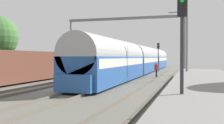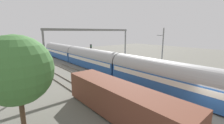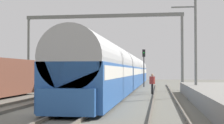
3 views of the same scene
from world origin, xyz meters
The scene contains 9 objects.
ground centered at (0.00, 0.00, 0.00)m, with size 120.00×120.00×0.00m, color #64635A.
track_west centered at (-2.03, 0.00, 0.08)m, with size 1.51×60.00×0.16m.
track_east centered at (2.03, 0.00, 0.08)m, with size 1.51×60.00×0.16m.
track_far_east centered at (6.09, 0.00, 0.08)m, with size 1.52×60.00×0.16m.
passenger_train centered at (2.03, 21.96, 1.97)m, with size 2.93×49.20×3.82m.
person_crossing centered at (5.19, 12.59, 1.03)m, with size 0.47×0.40×1.73m.
railway_signal_far centered at (3.95, 25.18, 2.96)m, with size 0.36×0.30×4.58m.
catenary_gantry centered at (0.00, 18.42, 5.91)m, with size 16.58×0.28×7.86m.
catenary_pole_east_mid centered at (8.44, 9.97, 4.15)m, with size 1.90×0.20×8.00m.
Camera 3 is at (5.70, -15.60, 1.98)m, focal length 53.33 mm.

